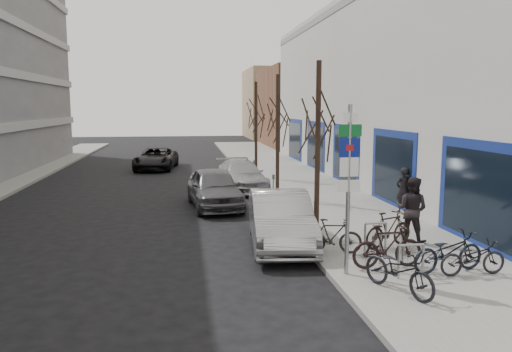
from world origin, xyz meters
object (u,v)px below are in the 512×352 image
object	(u,v)px
bike_rack	(392,244)
tree_far	(256,107)
parked_car_mid	(214,188)
bike_near_right	(387,246)
bike_far_curb	(473,254)
parked_car_front	(280,219)
bike_mid_curb	(448,248)
tree_near	(318,108)
meter_back	(254,170)
pedestrian_far	(412,209)
tree_mid	(278,107)
highway_sign_pole	(349,179)
lane_car	(156,158)
meter_mid	(273,187)
bike_mid_inner	(332,236)
bike_far_inner	(389,229)
parked_car_back	(241,175)
bike_near_left	(399,266)
pedestrian_near	(403,190)
meter_front	(306,216)

from	to	relation	value
bike_rack	tree_far	world-z (taller)	tree_far
tree_far	parked_car_mid	bearing A→B (deg)	-111.01
bike_near_right	bike_far_curb	world-z (taller)	bike_near_right
bike_near_right	parked_car_front	world-z (taller)	parked_car_front
bike_rack	bike_mid_curb	distance (m)	1.36
tree_near	meter_back	xyz separation A→B (m)	(-0.45, 10.50, -3.19)
bike_far_curb	pedestrian_far	distance (m)	3.10
tree_mid	tree_near	bearing A→B (deg)	-90.00
highway_sign_pole	parked_car_mid	size ratio (longest dim) A/B	0.88
bike_far_curb	tree_far	bearing A→B (deg)	7.57
tree_near	lane_car	bearing A→B (deg)	107.24
meter_mid	parked_car_front	xyz separation A→B (m)	(-0.75, -5.34, -0.11)
bike_mid_inner	bike_far_inner	xyz separation A→B (m)	(1.77, 0.35, 0.04)
meter_mid	parked_car_mid	world-z (taller)	parked_car_mid
tree_near	lane_car	size ratio (longest dim) A/B	1.06
parked_car_back	lane_car	size ratio (longest dim) A/B	0.96
bike_rack	bike_mid_inner	bearing A→B (deg)	139.05
bike_far_inner	lane_car	bearing A→B (deg)	-2.31
tree_mid	bike_near_right	bearing A→B (deg)	-84.40
bike_near_left	meter_mid	bearing A→B (deg)	72.34
meter_back	tree_mid	bearing A→B (deg)	-83.58
parked_car_front	lane_car	world-z (taller)	parked_car_front
highway_sign_pole	pedestrian_near	world-z (taller)	highway_sign_pole
tree_near	meter_mid	xyz separation A→B (m)	(-0.45, 5.00, -3.19)
bike_far_inner	pedestrian_far	size ratio (longest dim) A/B	0.89
highway_sign_pole	tree_near	bearing A→B (deg)	86.74
meter_front	pedestrian_far	bearing A→B (deg)	-8.12
meter_front	bike_mid_curb	world-z (taller)	meter_front
bike_far_inner	parked_car_back	bearing A→B (deg)	-8.33
bike_mid_curb	parked_car_back	world-z (taller)	parked_car_back
bike_far_inner	parked_car_back	size ratio (longest dim) A/B	0.35
tree_near	pedestrian_near	bearing A→B (deg)	36.00
tree_mid	meter_back	xyz separation A→B (m)	(-0.45, 4.00, -3.19)
meter_mid	parked_car_back	world-z (taller)	parked_car_back
tree_near	tree_far	size ratio (longest dim) A/B	1.00
bike_rack	pedestrian_near	size ratio (longest dim) A/B	1.32
bike_far_curb	bike_far_inner	bearing A→B (deg)	20.44
highway_sign_pole	pedestrian_far	size ratio (longest dim) A/B	2.13
parked_car_back	lane_car	world-z (taller)	parked_car_back
bike_mid_inner	tree_far	bearing A→B (deg)	10.40
meter_front	bike_near_right	distance (m)	3.06
pedestrian_far	parked_car_back	bearing A→B (deg)	-25.68
meter_mid	bike_near_left	xyz separation A→B (m)	(0.98, -9.84, -0.17)
meter_mid	parked_car_mid	size ratio (longest dim) A/B	0.27
highway_sign_pole	parked_car_back	xyz separation A→B (m)	(-1.00, 13.42, -1.73)
highway_sign_pole	bike_near_right	world-z (taller)	highway_sign_pole
tree_near	parked_car_front	world-z (taller)	tree_near
meter_mid	parked_car_back	bearing A→B (deg)	98.69
parked_car_front	parked_car_mid	xyz separation A→B (m)	(-1.60, 6.05, 0.01)
parked_car_back	meter_front	bearing A→B (deg)	-91.44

